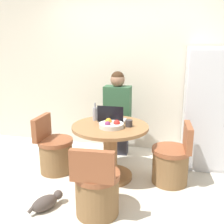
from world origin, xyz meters
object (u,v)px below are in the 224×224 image
chair_right_side (172,163)px  bottle (95,114)px  person_seated (118,110)px  chair_left_side (55,153)px  chair_near_camera (97,190)px  cat (46,202)px  dining_table (110,145)px  laptop (112,118)px  fruit_bowl (111,125)px  refrigerator (207,107)px

chair_right_side → bottle: 1.19m
person_seated → chair_left_side: bearing=43.5°
person_seated → bottle: 0.58m
chair_near_camera → cat: size_ratio=2.10×
dining_table → bottle: bottle is taller
bottle → dining_table: bearing=-34.5°
laptop → chair_right_side: bearing=172.5°
chair_right_side → bottle: bottle is taller
person_seated → chair_near_camera: bearing=93.6°
person_seated → laptop: bearing=93.2°
bottle → laptop: bearing=-4.1°
fruit_bowl → bottle: bearing=138.0°
bottle → refrigerator: bearing=21.6°
bottle → cat: size_ratio=0.65×
chair_right_side → cat: 1.59m
chair_near_camera → person_seated: person_seated is taller
refrigerator → person_seated: bearing=-177.7°
person_seated → fruit_bowl: bearing=95.9°
chair_near_camera → fruit_bowl: 0.86m
chair_left_side → laptop: laptop is taller
chair_right_side → fruit_bowl: fruit_bowl is taller
cat → chair_right_side: bearing=-23.4°
refrigerator → laptop: 1.41m
refrigerator → dining_table: refrigerator is taller
dining_table → laptop: laptop is taller
dining_table → laptop: bearing=96.1°
refrigerator → laptop: refrigerator is taller
refrigerator → laptop: bearing=-154.3°
refrigerator → chair_near_camera: size_ratio=2.17×
laptop → bottle: bottle is taller
chair_near_camera → person_seated: (-0.09, 1.51, 0.47)m
refrigerator → chair_left_side: size_ratio=2.17×
refrigerator → dining_table: size_ratio=1.74×
chair_near_camera → bottle: size_ratio=3.23×
chair_left_side → laptop: (0.78, 0.15, 0.50)m
refrigerator → dining_table: 1.52m
laptop → cat: (-0.49, -0.99, -0.70)m
refrigerator → dining_table: (-1.25, -0.77, -0.39)m
refrigerator → cat: refrigerator is taller
fruit_bowl → bottle: (-0.29, 0.26, 0.06)m
chair_near_camera → chair_left_side: 1.16m
refrigerator → chair_right_side: bearing=-122.5°
chair_left_side → laptop: bearing=-78.6°
refrigerator → person_seated: size_ratio=1.27×
refrigerator → chair_near_camera: 2.05m
dining_table → person_seated: bearing=93.8°
chair_right_side → laptop: (-0.81, 0.11, 0.50)m
refrigerator → chair_right_side: size_ratio=2.17×
person_seated → cat: size_ratio=3.59×
chair_near_camera → fruit_bowl: fruit_bowl is taller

